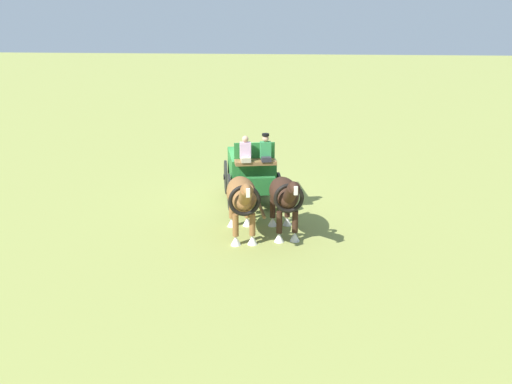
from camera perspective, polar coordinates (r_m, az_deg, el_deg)
ground_plane at (r=19.56m, az=-0.55°, el=-0.84°), size 220.00×220.00×0.00m
show_wagon at (r=19.05m, az=-0.50°, el=2.49°), size 5.49×2.55×2.78m
draft_horse_near at (r=15.89m, az=3.14°, el=-0.42°), size 2.92×1.31×2.13m
draft_horse_off at (r=15.73m, az=-1.54°, el=-0.49°), size 3.18×1.41×2.16m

